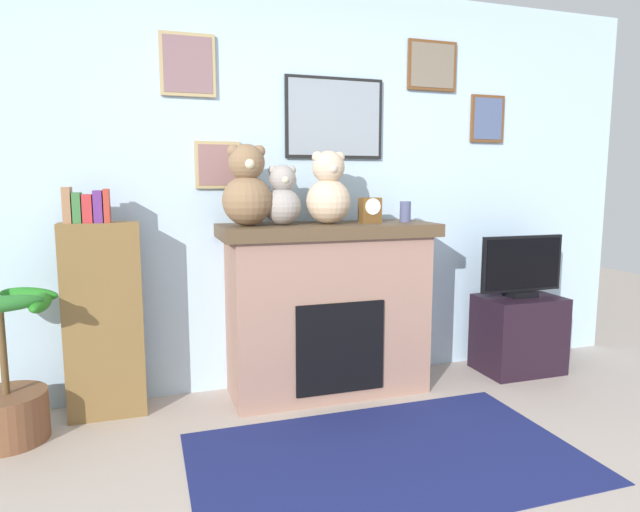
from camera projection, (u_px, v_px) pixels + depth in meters
back_wall at (290, 189)px, 3.59m from camera, size 5.20×0.15×2.60m
fireplace at (328, 308)px, 3.46m from camera, size 1.36×0.53×1.09m
bookshelf at (103, 314)px, 3.08m from camera, size 0.43×0.16×1.33m
potted_plant at (7, 386)px, 2.82m from camera, size 0.56×0.57×0.85m
tv_stand at (518, 334)px, 3.88m from camera, size 0.56×0.40×0.55m
television at (522, 267)px, 3.82m from camera, size 0.64×0.14×0.43m
area_rug at (387, 457)px, 2.68m from camera, size 1.92×1.14×0.01m
candle_jar at (405, 212)px, 3.53m from camera, size 0.07×0.07×0.13m
mantel_clock at (370, 210)px, 3.45m from camera, size 0.13×0.10×0.16m
teddy_bear_grey at (247, 189)px, 3.19m from camera, size 0.30×0.30×0.48m
teddy_bear_tan at (283, 198)px, 3.26m from camera, size 0.22×0.22×0.36m
teddy_bear_brown at (328, 191)px, 3.34m from camera, size 0.28×0.28×0.45m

